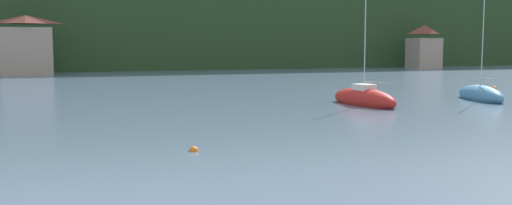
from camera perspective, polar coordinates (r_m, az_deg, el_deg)
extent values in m
cube|color=#264223|center=(109.27, -14.40, 7.67)|extent=(352.00, 42.10, 15.90)
cube|color=gray|center=(81.65, -21.55, 4.68)|extent=(6.41, 3.16, 6.25)
pyramid|color=brown|center=(81.69, -21.66, 7.60)|extent=(6.73, 3.32, 1.11)
cube|color=gray|center=(99.25, 16.14, 4.66)|extent=(4.33, 4.26, 4.98)
pyramid|color=brown|center=(99.25, 16.20, 6.89)|extent=(4.55, 4.47, 1.49)
ellipsoid|color=red|center=(41.13, 10.54, 0.27)|extent=(2.77, 6.82, 1.65)
cylinder|color=#B7B7BC|center=(40.93, 10.64, 5.75)|extent=(0.08, 0.08, 6.95)
cylinder|color=#ADADB2|center=(39.94, 11.72, 1.94)|extent=(0.43, 2.70, 0.07)
cube|color=silver|center=(41.06, 10.56, 1.34)|extent=(1.28, 1.59, 0.64)
ellipsoid|color=teal|center=(47.06, 21.17, 0.66)|extent=(3.31, 6.49, 1.55)
cylinder|color=#B7B7BC|center=(46.89, 21.37, 5.82)|extent=(0.07, 0.07, 7.63)
cylinder|color=#ADADB2|center=(45.79, 21.95, 2.17)|extent=(0.68, 2.58, 0.07)
sphere|color=orange|center=(23.62, -6.13, -4.77)|extent=(0.40, 0.40, 0.40)
sphere|color=orange|center=(58.45, 22.36, 1.23)|extent=(0.51, 0.51, 0.51)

